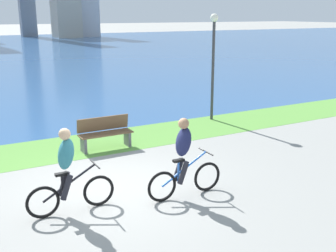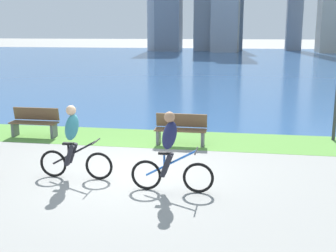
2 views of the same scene
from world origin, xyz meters
name	(u,v)px [view 1 (image 1 of 2)]	position (x,y,z in m)	size (l,w,h in m)	color
ground_plane	(112,189)	(0.00, 0.00, 0.00)	(300.00, 300.00, 0.00)	gray
grass_strip_bayside	(70,147)	(0.00, 3.29, 0.00)	(120.00, 2.29, 0.01)	#59933D
cyclist_lead	(184,158)	(1.17, -1.06, 0.84)	(1.73, 0.52, 1.68)	black
cyclist_trailing	(68,171)	(-1.10, -0.62, 0.83)	(1.71, 0.52, 1.67)	black
bench_far_along_path	(105,133)	(0.87, 2.72, 0.45)	(1.50, 0.47, 0.90)	brown
lamppost_tall	(213,51)	(5.39, 4.01, 2.43)	(0.28, 0.28, 3.69)	#38383D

